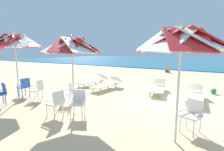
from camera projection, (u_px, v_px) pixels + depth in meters
ground_plane at (176, 103)px, 6.87m from camera, size 80.00×80.00×0.00m
sea at (206, 62)px, 32.21m from camera, size 80.00×36.00×0.10m
surf_foam at (198, 72)px, 16.71m from camera, size 80.00×0.70×0.01m
beach_umbrella_0 at (181, 42)px, 3.56m from camera, size 2.02×2.02×2.66m
plastic_chair_0 at (192, 113)px, 4.33m from camera, size 0.57×0.59×0.87m
beach_umbrella_1 at (72, 47)px, 5.57m from camera, size 2.02×2.02×2.61m
plastic_chair_1 at (78, 101)px, 5.37m from camera, size 0.60×0.61×0.87m
plastic_chair_2 at (67, 92)px, 6.60m from camera, size 0.63×0.62×0.87m
plastic_chair_3 at (56, 102)px, 5.30m from camera, size 0.48×0.45×0.87m
beach_umbrella_2 at (15, 42)px, 6.86m from camera, size 2.00×2.00×2.85m
plastic_chair_4 at (37, 89)px, 7.16m from camera, size 0.60×0.58×0.87m
plastic_chair_5 at (24, 86)px, 7.71m from camera, size 0.48×0.46×0.87m
plastic_chair_6 at (1, 93)px, 6.48m from camera, size 0.52×0.55×0.87m
sun_lounger_0 at (194, 95)px, 6.99m from camera, size 0.78×2.19×0.62m
sun_lounger_1 at (158, 87)px, 8.40m from camera, size 1.01×2.22×0.62m
sun_lounger_2 at (107, 84)px, 9.19m from camera, size 0.90×2.21×0.62m
sun_lounger_3 at (93, 81)px, 10.26m from camera, size 1.11×2.23×0.62m
beach_ball at (213, 91)px, 8.25m from camera, size 0.27×0.27×0.27m
beachgoer_seated at (167, 69)px, 16.70m from camera, size 0.30×0.93×0.92m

